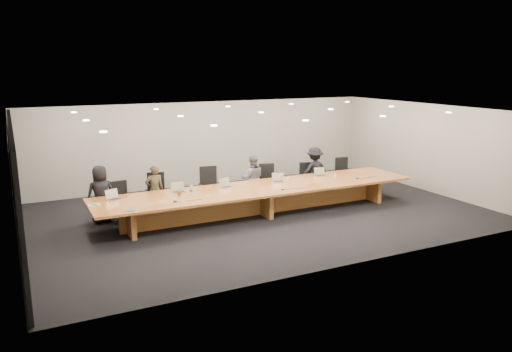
{
  "coord_description": "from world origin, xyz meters",
  "views": [
    {
      "loc": [
        -5.95,
        -11.7,
        3.96
      ],
      "look_at": [
        0.0,
        0.3,
        1.0
      ],
      "focal_mm": 35.0,
      "sensor_mm": 36.0,
      "label": 1
    }
  ],
  "objects_px": {
    "chair_far_right": "(344,174)",
    "person_a": "(101,194)",
    "conference_table": "(261,195)",
    "mic_left": "(175,201)",
    "laptop_c": "(227,183)",
    "laptop_a": "(114,195)",
    "paper_cup_near": "(288,179)",
    "paper_cup_far": "(335,176)",
    "person_b": "(155,190)",
    "laptop_d": "(278,178)",
    "laptop_e": "(321,172)",
    "amber_mug": "(179,194)",
    "mic_center": "(282,189)",
    "water_bottle": "(191,190)",
    "mic_right": "(357,178)",
    "chair_far_left": "(122,200)",
    "person_c": "(253,178)",
    "chair_right": "(307,179)",
    "chair_mid_right": "(268,182)",
    "person_d": "(315,171)",
    "laptop_b": "(179,187)",
    "chair_mid_left": "(210,187)",
    "av_box": "(130,210)",
    "chair_left": "(156,193)"
  },
  "relations": [
    {
      "from": "person_a",
      "to": "person_c",
      "type": "relative_size",
      "value": 1.06
    },
    {
      "from": "chair_right",
      "to": "chair_far_right",
      "type": "relative_size",
      "value": 0.94
    },
    {
      "from": "person_b",
      "to": "water_bottle",
      "type": "distance_m",
      "value": 1.34
    },
    {
      "from": "person_a",
      "to": "laptop_c",
      "type": "xyz_separation_m",
      "value": [
        3.18,
        -0.81,
        0.13
      ]
    },
    {
      "from": "person_c",
      "to": "laptop_d",
      "type": "height_order",
      "value": "person_c"
    },
    {
      "from": "chair_far_right",
      "to": "person_a",
      "type": "height_order",
      "value": "person_a"
    },
    {
      "from": "person_d",
      "to": "amber_mug",
      "type": "distance_m",
      "value": 4.92
    },
    {
      "from": "person_c",
      "to": "amber_mug",
      "type": "height_order",
      "value": "person_c"
    },
    {
      "from": "person_d",
      "to": "av_box",
      "type": "distance_m",
      "value": 6.49
    },
    {
      "from": "conference_table",
      "to": "mic_left",
      "type": "xyz_separation_m",
      "value": [
        -2.54,
        -0.41,
        0.25
      ]
    },
    {
      "from": "laptop_c",
      "to": "mic_center",
      "type": "bearing_deg",
      "value": -52.74
    },
    {
      "from": "amber_mug",
      "to": "person_c",
      "type": "bearing_deg",
      "value": 24.1
    },
    {
      "from": "chair_mid_left",
      "to": "laptop_a",
      "type": "relative_size",
      "value": 3.55
    },
    {
      "from": "chair_mid_right",
      "to": "laptop_d",
      "type": "xyz_separation_m",
      "value": [
        -0.13,
        -0.86,
        0.32
      ]
    },
    {
      "from": "laptop_d",
      "to": "laptop_e",
      "type": "bearing_deg",
      "value": 26.07
    },
    {
      "from": "conference_table",
      "to": "person_d",
      "type": "relative_size",
      "value": 6.06
    },
    {
      "from": "chair_mid_left",
      "to": "person_b",
      "type": "xyz_separation_m",
      "value": [
        -1.62,
        -0.05,
        0.1
      ]
    },
    {
      "from": "chair_mid_left",
      "to": "mic_center",
      "type": "bearing_deg",
      "value": -44.47
    },
    {
      "from": "laptop_e",
      "to": "mic_left",
      "type": "bearing_deg",
      "value": -158.37
    },
    {
      "from": "chair_far_right",
      "to": "amber_mug",
      "type": "bearing_deg",
      "value": -162.35
    },
    {
      "from": "person_a",
      "to": "chair_mid_right",
      "type": "bearing_deg",
      "value": 171.5
    },
    {
      "from": "conference_table",
      "to": "water_bottle",
      "type": "relative_size",
      "value": 35.92
    },
    {
      "from": "chair_right",
      "to": "laptop_e",
      "type": "height_order",
      "value": "same"
    },
    {
      "from": "chair_left",
      "to": "mic_left",
      "type": "relative_size",
      "value": 8.75
    },
    {
      "from": "chair_right",
      "to": "mic_center",
      "type": "xyz_separation_m",
      "value": [
        -1.9,
        -1.79,
        0.26
      ]
    },
    {
      "from": "laptop_a",
      "to": "paper_cup_near",
      "type": "relative_size",
      "value": 3.9
    },
    {
      "from": "chair_mid_right",
      "to": "laptop_c",
      "type": "xyz_separation_m",
      "value": [
        -1.67,
        -0.8,
        0.33
      ]
    },
    {
      "from": "paper_cup_far",
      "to": "person_b",
      "type": "bearing_deg",
      "value": 168.71
    },
    {
      "from": "chair_far_right",
      "to": "person_c",
      "type": "relative_size",
      "value": 0.76
    },
    {
      "from": "person_a",
      "to": "laptop_d",
      "type": "xyz_separation_m",
      "value": [
        4.72,
        -0.87,
        0.13
      ]
    },
    {
      "from": "chair_right",
      "to": "amber_mug",
      "type": "height_order",
      "value": "chair_right"
    },
    {
      "from": "laptop_c",
      "to": "laptop_d",
      "type": "height_order",
      "value": "laptop_c"
    },
    {
      "from": "water_bottle",
      "to": "paper_cup_near",
      "type": "bearing_deg",
      "value": 6.25
    },
    {
      "from": "laptop_d",
      "to": "mic_center",
      "type": "relative_size",
      "value": 2.89
    },
    {
      "from": "water_bottle",
      "to": "paper_cup_near",
      "type": "relative_size",
      "value": 2.94
    },
    {
      "from": "chair_left",
      "to": "laptop_e",
      "type": "height_order",
      "value": "chair_left"
    },
    {
      "from": "chair_far_left",
      "to": "mic_left",
      "type": "relative_size",
      "value": 7.9
    },
    {
      "from": "mic_left",
      "to": "laptop_c",
      "type": "bearing_deg",
      "value": 24.63
    },
    {
      "from": "person_a",
      "to": "laptop_c",
      "type": "distance_m",
      "value": 3.28
    },
    {
      "from": "person_d",
      "to": "laptop_d",
      "type": "height_order",
      "value": "person_d"
    },
    {
      "from": "conference_table",
      "to": "mic_left",
      "type": "height_order",
      "value": "mic_left"
    },
    {
      "from": "person_d",
      "to": "laptop_b",
      "type": "distance_m",
      "value": 4.76
    },
    {
      "from": "person_b",
      "to": "mic_right",
      "type": "height_order",
      "value": "person_b"
    },
    {
      "from": "chair_left",
      "to": "paper_cup_near",
      "type": "height_order",
      "value": "chair_left"
    },
    {
      "from": "laptop_b",
      "to": "mic_center",
      "type": "height_order",
      "value": "laptop_b"
    },
    {
      "from": "conference_table",
      "to": "person_c",
      "type": "height_order",
      "value": "person_c"
    },
    {
      "from": "chair_far_right",
      "to": "person_c",
      "type": "height_order",
      "value": "person_c"
    },
    {
      "from": "laptop_d",
      "to": "water_bottle",
      "type": "relative_size",
      "value": 1.3
    },
    {
      "from": "mic_center",
      "to": "person_b",
      "type": "bearing_deg",
      "value": 150.31
    },
    {
      "from": "paper_cup_far",
      "to": "av_box",
      "type": "relative_size",
      "value": 0.41
    }
  ]
}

